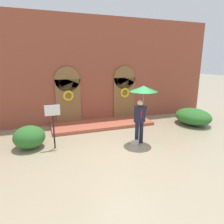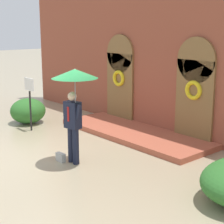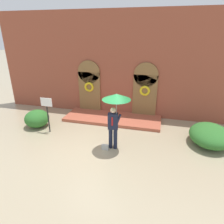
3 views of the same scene
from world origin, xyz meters
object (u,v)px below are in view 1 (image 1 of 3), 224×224
person_with_umbrella (143,97)px  sign_post (53,120)px  shrub_right (193,116)px  handbag (135,143)px  shrub_left (29,137)px

person_with_umbrella → sign_post: person_with_umbrella is taller
shrub_right → handbag: bearing=-159.8°
handbag → person_with_umbrella: bearing=25.6°
shrub_left → shrub_right: bearing=2.3°
handbag → shrub_left: size_ratio=0.23×
person_with_umbrella → handbag: bearing=-152.4°
person_with_umbrella → handbag: 1.85m
handbag → shrub_right: shrub_right is taller
sign_post → shrub_left: size_ratio=1.41×
sign_post → shrub_right: (7.24, 0.71, -0.74)m
person_with_umbrella → handbag: person_with_umbrella is taller
sign_post → person_with_umbrella: bearing=-10.6°
person_with_umbrella → shrub_left: bearing=166.7°
shrub_left → shrub_right: shrub_left is taller
sign_post → shrub_right: 7.32m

